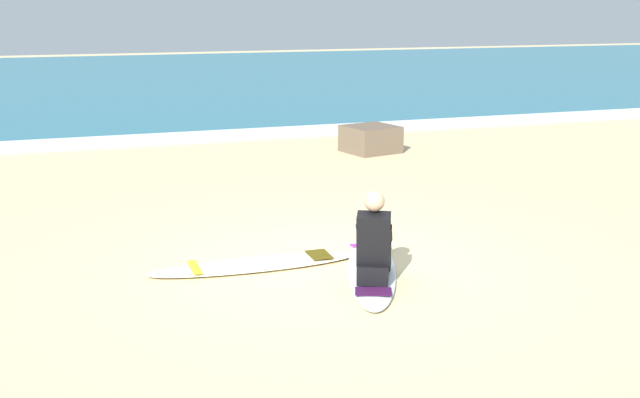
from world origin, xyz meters
TOP-DOWN VIEW (x-y plane):
  - ground_plane at (0.00, 0.00)m, footprint 80.00×80.00m
  - sea at (0.00, 22.61)m, footprint 80.00×28.00m
  - breaking_foam at (0.00, 8.91)m, footprint 80.00×0.90m
  - surfboard_main at (0.37, -0.29)m, footprint 1.42×2.57m
  - surfer_seated at (0.21, -0.71)m, footprint 0.60×0.77m
  - surfboard_spare_near at (-0.82, 0.26)m, footprint 2.38×0.56m
  - shoreline_rock at (3.10, 6.30)m, footprint 1.13×1.10m

SIDE VIEW (x-z plane):
  - ground_plane at x=0.00m, z-range 0.00..0.00m
  - surfboard_main at x=0.37m, z-range 0.00..0.07m
  - surfboard_spare_near at x=-0.82m, z-range 0.00..0.07m
  - sea at x=0.00m, z-range 0.00..0.10m
  - breaking_foam at x=0.00m, z-range 0.00..0.11m
  - shoreline_rock at x=3.10m, z-range 0.00..0.52m
  - surfer_seated at x=0.21m, z-range -0.04..0.91m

